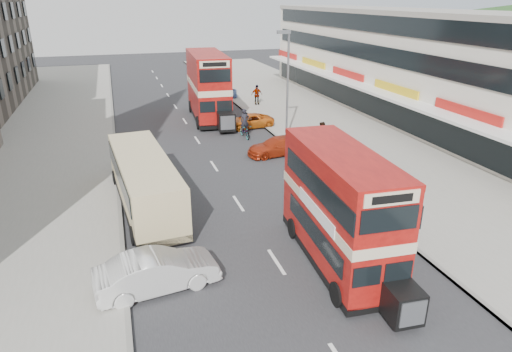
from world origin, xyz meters
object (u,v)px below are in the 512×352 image
object	(u,v)px
pedestrian_far	(257,95)
cyclist	(245,128)
pedestrian_near	(321,135)
car_right_b	(249,121)
car_right_c	(218,93)
bus_main	(340,208)
street_lamp	(287,78)
bus_second	(208,86)
coach	(144,180)
car_left_front	(157,272)
car_right_a	(278,146)

from	to	relation	value
pedestrian_far	cyclist	world-z (taller)	cyclist
pedestrian_near	cyclist	xyz separation A→B (m)	(-4.27, 4.78, -0.38)
car_right_b	car_right_c	bearing A→B (deg)	175.75
car_right_b	pedestrian_far	xyz separation A→B (m)	(3.10, 7.62, 0.56)
bus_main	pedestrian_far	xyz separation A→B (m)	(5.54, 28.54, -1.32)
street_lamp	bus_second	xyz separation A→B (m)	(-4.24, 8.20, -1.82)
coach	car_right_b	world-z (taller)	coach
bus_main	car_right_b	xyz separation A→B (m)	(2.44, 20.91, -1.89)
car_right_b	pedestrian_near	bearing A→B (deg)	19.16
car_left_front	pedestrian_far	distance (m)	31.02
bus_main	pedestrian_far	size ratio (longest dim) A/B	4.35
bus_main	coach	world-z (taller)	bus_main
street_lamp	pedestrian_far	world-z (taller)	street_lamp
car_right_b	pedestrian_near	xyz separation A→B (m)	(3.16, -7.43, 0.58)
car_right_a	pedestrian_far	xyz separation A→B (m)	(3.19, 14.93, 0.51)
pedestrian_near	bus_second	bearing A→B (deg)	-104.31
pedestrian_far	cyclist	size ratio (longest dim) A/B	0.87
car_right_a	car_right_b	distance (m)	7.31
bus_main	car_right_b	bearing A→B (deg)	-92.99
car_left_front	pedestrian_near	xyz separation A→B (m)	(12.89, 13.18, 0.40)
bus_main	car_right_b	size ratio (longest dim) A/B	2.08
street_lamp	cyclist	size ratio (longest dim) A/B	3.55
car_left_front	car_right_b	world-z (taller)	car_left_front
car_right_c	pedestrian_far	xyz separation A→B (m)	(3.03, -4.22, 0.45)
bus_main	car_right_a	bearing A→B (deg)	-96.13
street_lamp	car_right_c	bearing A→B (deg)	95.71
coach	pedestrian_far	size ratio (longest dim) A/B	5.00
pedestrian_far	cyclist	distance (m)	11.12
street_lamp	bus_main	bearing A→B (deg)	-103.86
coach	pedestrian_near	world-z (taller)	coach
bus_main	car_right_a	distance (m)	13.93
street_lamp	car_right_c	world-z (taller)	street_lamp
street_lamp	bus_second	bearing A→B (deg)	117.35
street_lamp	car_right_b	world-z (taller)	street_lamp
car_right_a	bus_second	bearing A→B (deg)	-173.63
car_right_c	cyclist	distance (m)	14.55
car_right_b	bus_second	bearing A→B (deg)	-151.19
car_left_front	pedestrian_near	size ratio (longest dim) A/B	2.29
bus_main	car_left_front	size ratio (longest dim) A/B	1.87
coach	car_right_b	size ratio (longest dim) A/B	2.39
street_lamp	bus_main	size ratio (longest dim) A/B	0.94
street_lamp	pedestrian_far	bearing A→B (deg)	83.16
bus_second	cyclist	size ratio (longest dim) A/B	4.53
pedestrian_far	pedestrian_near	bearing A→B (deg)	-92.14
bus_main	coach	distance (m)	10.57
pedestrian_near	pedestrian_far	distance (m)	15.06
bus_second	pedestrian_far	size ratio (longest dim) A/B	5.24
bus_second	car_right_b	bearing A→B (deg)	126.48
car_right_a	car_right_c	world-z (taller)	car_right_c
coach	car_right_b	bearing A→B (deg)	49.11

